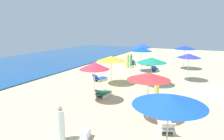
{
  "coord_description": "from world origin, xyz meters",
  "views": [
    {
      "loc": [
        -16.47,
        1.24,
        4.73
      ],
      "look_at": [
        -0.25,
        8.89,
        1.02
      ],
      "focal_mm": 33.57,
      "sensor_mm": 36.0,
      "label": 1
    }
  ],
  "objects_px": {
    "umbrella_6": "(111,59)",
    "umbrella_2": "(94,66)",
    "lounge_chair_2_0": "(103,93)",
    "lounge_chair_4_0": "(133,62)",
    "umbrella_3": "(142,49)",
    "umbrella_5": "(189,56)",
    "lounge_chair_4_1": "(149,63)",
    "umbrella_1": "(169,100)",
    "cooler_box_1": "(104,68)",
    "beachgoer_2": "(131,60)",
    "lounge_chair_3_0": "(155,69)",
    "umbrella_7": "(149,76)",
    "umbrella_4": "(142,46)",
    "lounge_chair_6_0": "(99,78)",
    "cooler_box_0": "(86,134)",
    "umbrella_0": "(185,48)",
    "lounge_chair_7_0": "(166,126)",
    "beachgoer_3": "(60,125)",
    "umbrella_8": "(152,60)",
    "beachgoer_0": "(157,90)",
    "beachgoer_1": "(128,61)"
  },
  "relations": [
    {
      "from": "umbrella_5",
      "to": "umbrella_6",
      "type": "xyz_separation_m",
      "value": [
        -3.93,
        5.66,
        -0.08
      ]
    },
    {
      "from": "lounge_chair_4_1",
      "to": "umbrella_5",
      "type": "xyz_separation_m",
      "value": [
        -5.85,
        -5.15,
        1.97
      ]
    },
    {
      "from": "umbrella_3",
      "to": "lounge_chair_6_0",
      "type": "bearing_deg",
      "value": 158.52
    },
    {
      "from": "beachgoer_0",
      "to": "umbrella_3",
      "type": "bearing_deg",
      "value": -83.21
    },
    {
      "from": "beachgoer_0",
      "to": "beachgoer_3",
      "type": "relative_size",
      "value": 0.97
    },
    {
      "from": "umbrella_0",
      "to": "lounge_chair_4_0",
      "type": "relative_size",
      "value": 1.75
    },
    {
      "from": "lounge_chair_3_0",
      "to": "beachgoer_1",
      "type": "bearing_deg",
      "value": -4.62
    },
    {
      "from": "lounge_chair_4_1",
      "to": "umbrella_5",
      "type": "height_order",
      "value": "umbrella_5"
    },
    {
      "from": "umbrella_2",
      "to": "umbrella_3",
      "type": "distance_m",
      "value": 10.23
    },
    {
      "from": "umbrella_2",
      "to": "beachgoer_2",
      "type": "height_order",
      "value": "umbrella_2"
    },
    {
      "from": "lounge_chair_2_0",
      "to": "umbrella_7",
      "type": "distance_m",
      "value": 4.85
    },
    {
      "from": "umbrella_6",
      "to": "umbrella_2",
      "type": "bearing_deg",
      "value": -168.78
    },
    {
      "from": "umbrella_6",
      "to": "umbrella_8",
      "type": "relative_size",
      "value": 0.99
    },
    {
      "from": "lounge_chair_4_0",
      "to": "lounge_chair_6_0",
      "type": "height_order",
      "value": "lounge_chair_4_0"
    },
    {
      "from": "cooler_box_0",
      "to": "umbrella_5",
      "type": "bearing_deg",
      "value": 153.44
    },
    {
      "from": "lounge_chair_3_0",
      "to": "umbrella_8",
      "type": "bearing_deg",
      "value": 101.49
    },
    {
      "from": "umbrella_0",
      "to": "beachgoer_2",
      "type": "bearing_deg",
      "value": 99.79
    },
    {
      "from": "beachgoer_1",
      "to": "beachgoer_3",
      "type": "relative_size",
      "value": 1.09
    },
    {
      "from": "umbrella_2",
      "to": "umbrella_4",
      "type": "height_order",
      "value": "umbrella_4"
    },
    {
      "from": "lounge_chair_4_1",
      "to": "cooler_box_0",
      "type": "relative_size",
      "value": 2.17
    },
    {
      "from": "umbrella_2",
      "to": "lounge_chair_2_0",
      "type": "bearing_deg",
      "value": -1.92
    },
    {
      "from": "umbrella_1",
      "to": "beachgoer_3",
      "type": "relative_size",
      "value": 1.67
    },
    {
      "from": "lounge_chair_3_0",
      "to": "umbrella_7",
      "type": "distance_m",
      "value": 12.74
    },
    {
      "from": "umbrella_4",
      "to": "cooler_box_1",
      "type": "bearing_deg",
      "value": 152.8
    },
    {
      "from": "umbrella_4",
      "to": "lounge_chair_6_0",
      "type": "distance_m",
      "value": 9.89
    },
    {
      "from": "lounge_chair_4_0",
      "to": "lounge_chair_6_0",
      "type": "relative_size",
      "value": 1.0
    },
    {
      "from": "lounge_chair_3_0",
      "to": "cooler_box_0",
      "type": "bearing_deg",
      "value": 93.46
    },
    {
      "from": "umbrella_2",
      "to": "cooler_box_0",
      "type": "height_order",
      "value": "umbrella_2"
    },
    {
      "from": "umbrella_0",
      "to": "beachgoer_0",
      "type": "bearing_deg",
      "value": 178.28
    },
    {
      "from": "umbrella_1",
      "to": "beachgoer_0",
      "type": "bearing_deg",
      "value": 16.18
    },
    {
      "from": "umbrella_0",
      "to": "umbrella_4",
      "type": "height_order",
      "value": "umbrella_4"
    },
    {
      "from": "lounge_chair_4_1",
      "to": "cooler_box_0",
      "type": "xyz_separation_m",
      "value": [
        -18.21,
        -2.26,
        -0.07
      ]
    },
    {
      "from": "umbrella_5",
      "to": "lounge_chair_7_0",
      "type": "distance_m",
      "value": 10.4
    },
    {
      "from": "umbrella_3",
      "to": "lounge_chair_4_0",
      "type": "distance_m",
      "value": 4.73
    },
    {
      "from": "umbrella_5",
      "to": "beachgoer_2",
      "type": "distance_m",
      "value": 8.33
    },
    {
      "from": "umbrella_5",
      "to": "umbrella_6",
      "type": "height_order",
      "value": "umbrella_5"
    },
    {
      "from": "lounge_chair_2_0",
      "to": "beachgoer_2",
      "type": "relative_size",
      "value": 0.87
    },
    {
      "from": "umbrella_1",
      "to": "lounge_chair_3_0",
      "type": "bearing_deg",
      "value": 15.29
    },
    {
      "from": "umbrella_1",
      "to": "cooler_box_1",
      "type": "xyz_separation_m",
      "value": [
        13.72,
        9.45,
        -2.21
      ]
    },
    {
      "from": "lounge_chair_3_0",
      "to": "umbrella_7",
      "type": "relative_size",
      "value": 0.48
    },
    {
      "from": "lounge_chair_7_0",
      "to": "lounge_chair_3_0",
      "type": "bearing_deg",
      "value": -96.07
    },
    {
      "from": "cooler_box_1",
      "to": "umbrella_4",
      "type": "bearing_deg",
      "value": -65.07
    },
    {
      "from": "lounge_chair_4_1",
      "to": "beachgoer_0",
      "type": "height_order",
      "value": "beachgoer_0"
    },
    {
      "from": "lounge_chair_2_0",
      "to": "lounge_chair_4_0",
      "type": "distance_m",
      "value": 12.98
    },
    {
      "from": "lounge_chair_6_0",
      "to": "beachgoer_2",
      "type": "relative_size",
      "value": 0.96
    },
    {
      "from": "lounge_chair_4_1",
      "to": "umbrella_5",
      "type": "distance_m",
      "value": 8.04
    },
    {
      "from": "umbrella_5",
      "to": "beachgoer_0",
      "type": "height_order",
      "value": "umbrella_5"
    },
    {
      "from": "umbrella_3",
      "to": "beachgoer_1",
      "type": "distance_m",
      "value": 2.81
    },
    {
      "from": "umbrella_8",
      "to": "umbrella_0",
      "type": "bearing_deg",
      "value": -10.96
    },
    {
      "from": "umbrella_1",
      "to": "beachgoer_0",
      "type": "height_order",
      "value": "umbrella_1"
    }
  ]
}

